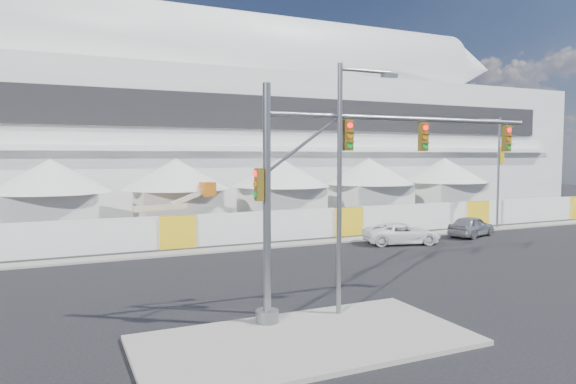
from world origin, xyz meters
name	(u,v)px	position (x,y,z in m)	size (l,w,h in m)	color
ground	(406,296)	(0.00, 0.00, 0.00)	(160.00, 160.00, 0.00)	black
median_island	(305,340)	(-6.00, -3.00, 0.07)	(10.00, 5.00, 0.15)	gray
far_curb	(515,227)	(20.00, 12.50, 0.06)	(80.00, 1.20, 0.12)	gray
stadium	(250,124)	(8.71, 41.50, 9.45)	(80.00, 24.80, 21.98)	silver
tent_row	(231,186)	(0.50, 24.00, 3.15)	(53.40, 8.40, 5.40)	silver
hoarding_fence	(347,221)	(6.00, 14.50, 1.00)	(70.00, 0.25, 2.00)	white
scaffold_tower	(514,153)	(46.00, 36.00, 6.00)	(4.40, 4.40, 12.00)	#595B60
sedan_silver	(471,226)	(13.59, 10.50, 0.73)	(4.27, 1.72, 1.45)	#A5A6AA
pickup_curb	(402,233)	(7.33, 10.04, 0.68)	(4.86, 2.24, 1.35)	white
lot_car_c	(110,233)	(-9.62, 17.61, 0.70)	(4.80, 1.95, 1.39)	#9E9FA3
traffic_mast	(332,187)	(-4.08, -1.17, 4.53)	(11.59, 0.76, 7.77)	gray
streetlight_median	(345,172)	(-3.64, -1.31, 5.06)	(2.37, 0.24, 8.55)	slate
streetlight_curb	(497,165)	(17.94, 12.50, 4.93)	(2.52, 0.57, 8.50)	slate
boom_lift	(154,224)	(-6.62, 18.96, 0.99)	(7.47, 2.47, 3.69)	#C86112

